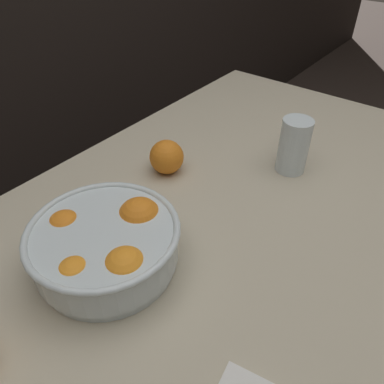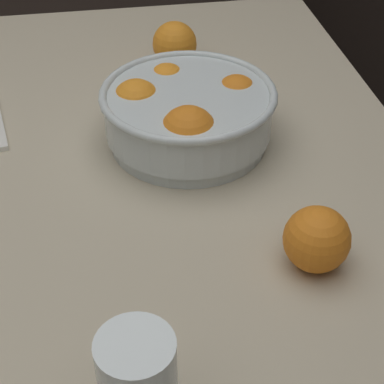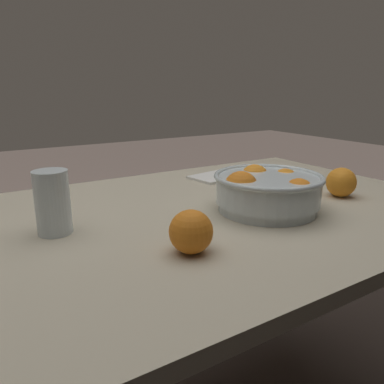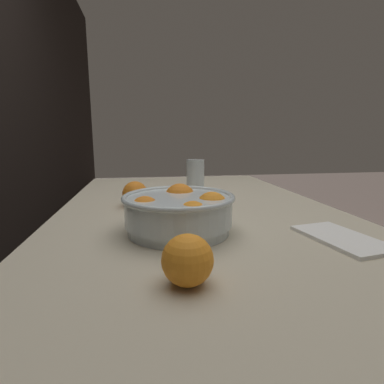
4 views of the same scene
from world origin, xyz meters
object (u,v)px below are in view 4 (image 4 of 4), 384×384
object	(u,v)px
juice_glass	(195,178)
orange_loose_front	(135,194)
orange_loose_near_bowl	(188,260)
fruit_bowl	(180,211)

from	to	relation	value
juice_glass	orange_loose_front	distance (m)	0.29
juice_glass	orange_loose_near_bowl	size ratio (longest dim) A/B	1.64
fruit_bowl	juice_glass	xyz separation A→B (m)	(0.47, -0.12, 0.01)
juice_glass	orange_loose_front	size ratio (longest dim) A/B	1.63
juice_glass	orange_loose_near_bowl	world-z (taller)	juice_glass
fruit_bowl	orange_loose_front	xyz separation A→B (m)	(0.28, 0.11, -0.01)
orange_loose_front	fruit_bowl	bearing A→B (deg)	-158.89
orange_loose_front	orange_loose_near_bowl	bearing A→B (deg)	-170.41
fruit_bowl	orange_loose_near_bowl	xyz separation A→B (m)	(-0.25, 0.02, -0.01)
fruit_bowl	juice_glass	size ratio (longest dim) A/B	1.98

